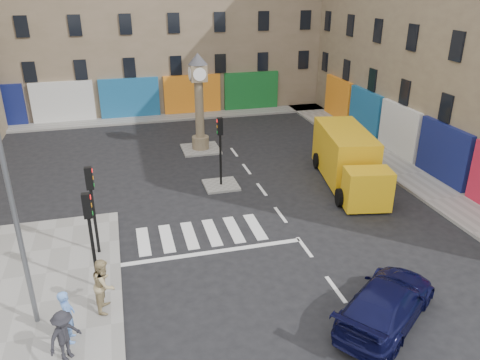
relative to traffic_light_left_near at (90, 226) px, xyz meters
name	(u,v)px	position (x,y,z in m)	size (l,w,h in m)	color
ground	(314,260)	(8.30, -0.20, -2.62)	(120.00, 120.00, 0.00)	black
sidewalk_left	(7,344)	(-2.70, -2.20, -2.55)	(7.00, 16.00, 0.15)	gray
sidewalk_right	(379,155)	(17.00, 9.80, -2.55)	(2.60, 30.00, 0.15)	gray
sidewalk_far	(158,118)	(4.30, 22.00, -2.55)	(32.00, 2.40, 0.15)	gray
island_near	(221,185)	(6.30, 7.80, -2.56)	(1.80, 1.80, 0.12)	gray
island_far	(201,149)	(6.30, 13.80, -2.56)	(2.40, 2.40, 0.12)	gray
building_far	(144,2)	(4.30, 27.80, 5.88)	(32.00, 10.00, 17.00)	#857059
traffic_light_left_near	(90,226)	(0.00, 0.00, 0.00)	(0.28, 0.22, 3.70)	black
traffic_light_left_far	(92,197)	(0.00, 2.40, 0.00)	(0.28, 0.22, 3.70)	black
traffic_light_island	(220,141)	(6.30, 7.80, -0.03)	(0.28, 0.22, 3.70)	black
lamp_post	(10,191)	(-1.90, -1.40, 2.17)	(0.50, 0.25, 8.30)	#595B60
clock_pillar	(199,97)	(6.30, 13.80, 0.93)	(1.20, 1.20, 6.10)	#867657
navy_sedan	(387,302)	(9.12, -4.12, -1.91)	(1.99, 4.91, 1.42)	black
yellow_van	(348,159)	(13.11, 6.61, -1.26)	(3.68, 7.84, 2.75)	gold
pedestrian_blue	(68,316)	(-0.76, -2.59, -1.58)	(0.65, 0.43, 1.78)	#5E8AD7
pedestrian_tan	(104,285)	(0.30, -1.32, -1.52)	(0.92, 0.72, 1.90)	tan
pedestrian_dark	(64,336)	(-0.81, -3.37, -1.65)	(1.07, 0.61, 1.65)	black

